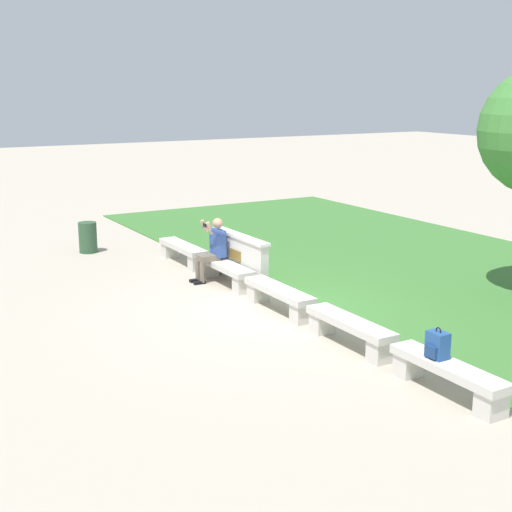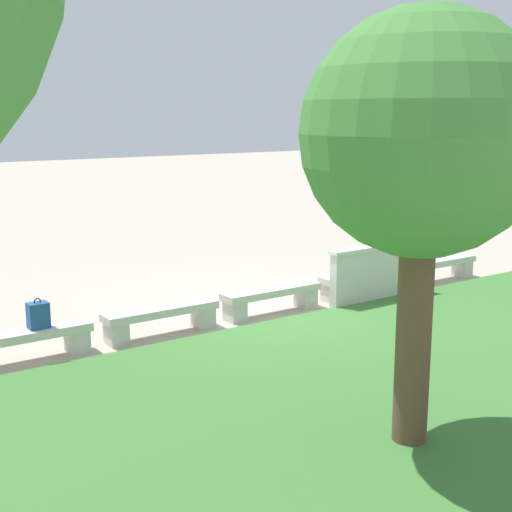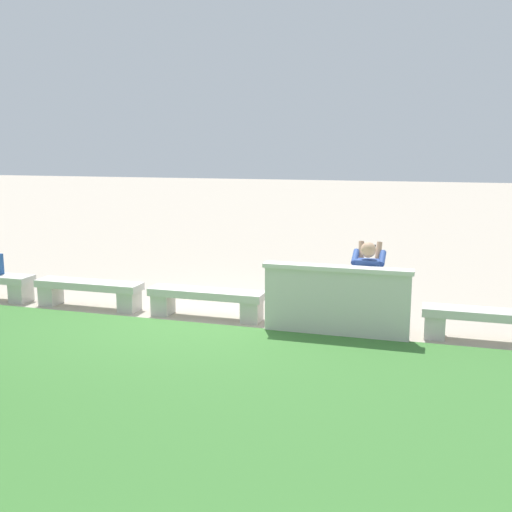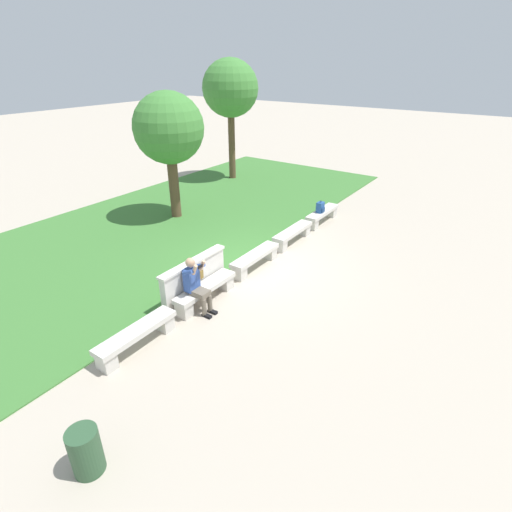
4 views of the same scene
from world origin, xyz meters
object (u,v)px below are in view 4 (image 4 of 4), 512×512
(backpack, at_px, (320,207))
(bench_near, at_px, (205,291))
(tree_behind_wall, at_px, (169,129))
(trash_bin, at_px, (86,451))
(bench_end, at_px, (322,215))
(bench_far, at_px, (293,234))
(bench_main, at_px, (137,335))
(bench_mid, at_px, (255,258))
(person_photographer, at_px, (196,283))
(tree_left_background, at_px, (230,89))

(backpack, bearing_deg, bench_near, 179.93)
(tree_behind_wall, relative_size, trash_bin, 5.82)
(bench_end, height_order, trash_bin, trash_bin)
(bench_far, xyz_separation_m, tree_behind_wall, (-0.44, 4.69, 2.83))
(bench_end, height_order, backpack, backpack)
(bench_far, height_order, trash_bin, trash_bin)
(bench_main, height_order, tree_behind_wall, tree_behind_wall)
(bench_main, xyz_separation_m, tree_behind_wall, (5.82, 4.69, 2.83))
(bench_end, relative_size, backpack, 4.32)
(tree_behind_wall, bearing_deg, trash_bin, -142.16)
(bench_far, xyz_separation_m, backpack, (1.88, -0.01, 0.33))
(bench_mid, xyz_separation_m, person_photographer, (-2.48, -0.08, 0.44))
(bench_near, bearing_deg, backpack, -0.07)
(bench_mid, bearing_deg, trash_bin, -166.38)
(bench_near, bearing_deg, trash_bin, -160.19)
(trash_bin, bearing_deg, tree_left_background, 30.07)
(bench_mid, distance_m, bench_far, 2.09)
(bench_main, bearing_deg, tree_behind_wall, 38.84)
(bench_near, relative_size, bench_far, 1.00)
(bench_main, height_order, bench_mid, same)
(bench_main, bearing_deg, bench_far, 0.00)
(trash_bin, bearing_deg, bench_mid, 13.62)
(bench_main, xyz_separation_m, bench_mid, (4.18, 0.00, 0.00))
(bench_main, relative_size, bench_near, 1.00)
(bench_main, distance_m, bench_end, 8.35)
(bench_near, distance_m, person_photographer, 0.59)
(trash_bin, bearing_deg, bench_end, 8.33)
(person_photographer, xyz_separation_m, tree_behind_wall, (4.12, 4.77, 2.39))
(backpack, xyz_separation_m, trash_bin, (-10.34, -1.54, -0.25))
(bench_mid, bearing_deg, bench_near, 180.00)
(bench_near, height_order, backpack, backpack)
(tree_behind_wall, bearing_deg, person_photographer, -130.87)
(bench_near, xyz_separation_m, bench_end, (6.26, 0.00, 0.00))
(bench_far, distance_m, backpack, 1.91)
(tree_behind_wall, bearing_deg, bench_end, -61.64)
(bench_end, height_order, person_photographer, person_photographer)
(bench_main, relative_size, person_photographer, 1.40)
(bench_far, relative_size, backpack, 4.32)
(bench_near, bearing_deg, tree_left_background, 34.31)
(bench_near, height_order, tree_behind_wall, tree_behind_wall)
(bench_mid, distance_m, backpack, 3.98)
(backpack, distance_m, tree_behind_wall, 5.80)
(person_photographer, distance_m, tree_behind_wall, 6.74)
(bench_main, distance_m, bench_mid, 4.18)
(tree_left_background, bearing_deg, backpack, -115.88)
(bench_main, relative_size, bench_mid, 1.00)
(bench_main, relative_size, bench_end, 1.00)
(bench_near, height_order, trash_bin, trash_bin)
(bench_end, xyz_separation_m, backpack, (-0.21, -0.01, 0.33))
(bench_main, relative_size, bench_far, 1.00)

